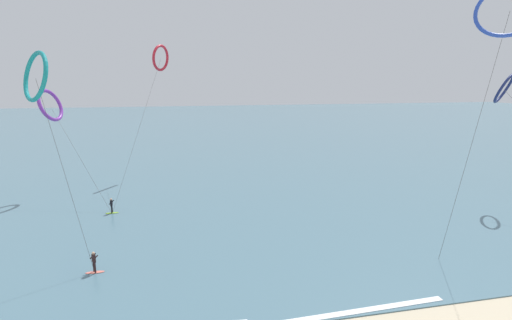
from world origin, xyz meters
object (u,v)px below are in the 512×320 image
object	(u,v)px
surfer_lime	(112,207)
kite_teal	(35,77)
kite_navy	(504,89)
kite_cobalt	(510,9)
kite_violet	(50,105)
surfer_coral	(94,264)
kite_crimson	(161,58)

from	to	relation	value
surfer_lime	kite_teal	xyz separation A→B (m)	(-2.24, -12.17, 13.84)
kite_navy	kite_cobalt	size ratio (longest dim) A/B	0.91
kite_violet	kite_cobalt	bearing A→B (deg)	-106.89
kite_cobalt	surfer_coral	bearing A→B (deg)	-137.54
surfer_coral	kite_teal	bearing A→B (deg)	33.05
surfer_coral	kite_crimson	bearing A→B (deg)	-39.52
surfer_lime	surfer_coral	xyz separation A→B (m)	(0.77, -13.62, 0.00)
surfer_coral	kite_teal	distance (m)	14.24
kite_violet	surfer_lime	bearing A→B (deg)	-120.84
surfer_lime	kite_navy	xyz separation A→B (m)	(44.46, -4.54, 12.64)
surfer_coral	kite_navy	xyz separation A→B (m)	(43.69, 9.08, 12.64)
kite_teal	kite_crimson	world-z (taller)	kite_crimson
surfer_lime	kite_cobalt	size ratio (longest dim) A/B	0.08
kite_cobalt	kite_crimson	xyz separation A→B (m)	(-25.14, 36.61, -1.67)
surfer_coral	surfer_lime	bearing A→B (deg)	-27.96
surfer_lime	kite_cobalt	distance (m)	40.11
kite_cobalt	kite_crimson	distance (m)	44.44
kite_teal	kite_navy	world-z (taller)	kite_teal
surfer_coral	kite_cobalt	xyz separation A→B (m)	(29.83, -4.54, 18.50)
kite_teal	surfer_lime	bearing A→B (deg)	131.71
surfer_coral	kite_crimson	world-z (taller)	kite_crimson
kite_violet	kite_cobalt	world-z (taller)	kite_cobalt
kite_cobalt	kite_violet	bearing A→B (deg)	-164.11
surfer_lime	kite_crimson	distance (m)	25.56
kite_navy	kite_crimson	world-z (taller)	kite_crimson
kite_navy	kite_cobalt	distance (m)	20.30
surfer_coral	kite_navy	world-z (taller)	kite_navy
kite_teal	kite_cobalt	size ratio (longest dim) A/B	0.77
kite_navy	surfer_coral	bearing A→B (deg)	-23.92
surfer_coral	kite_teal	world-z (taller)	kite_teal
surfer_coral	kite_crimson	distance (m)	36.52
kite_teal	kite_violet	distance (m)	21.92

